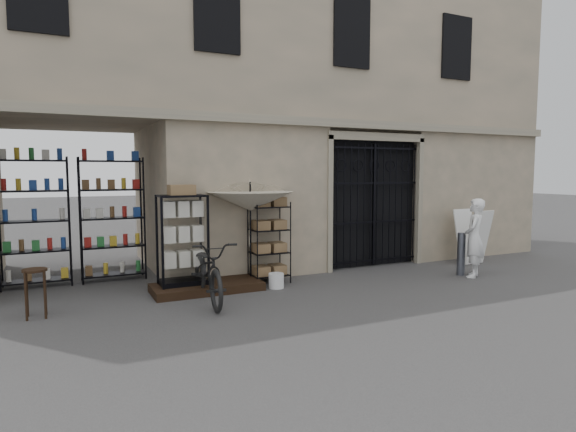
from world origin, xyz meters
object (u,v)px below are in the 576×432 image
display_cabinet (183,244)px  easel_sign (472,237)px  market_umbrella (250,196)px  bicycle (209,302)px  wooden_stool (36,292)px  shopkeeper (473,277)px  steel_bollard (461,254)px  white_bucket (276,281)px  wire_rack (269,243)px

display_cabinet → easel_sign: display_cabinet is taller
market_umbrella → bicycle: size_ratio=1.18×
wooden_stool → shopkeeper: (8.19, -0.78, -0.40)m
steel_bollard → wooden_stool: bearing=176.2°
market_umbrella → steel_bollard: bearing=-15.5°
steel_bollard → shopkeeper: 0.53m
display_cabinet → bicycle: bearing=-93.3°
white_bucket → wooden_stool: wooden_stool is taller
white_bucket → market_umbrella: bearing=119.7°
market_umbrella → easel_sign: bearing=-4.0°
shopkeeper → easel_sign: 1.66m
white_bucket → bicycle: 1.50m
display_cabinet → market_umbrella: market_umbrella is taller
bicycle → steel_bollard: bearing=1.4°
bicycle → wooden_stool: bicycle is taller
display_cabinet → bicycle: display_cabinet is taller
display_cabinet → bicycle: (0.23, -0.83, -0.89)m
wire_rack → shopkeeper: 4.38m
bicycle → easel_sign: (6.67, 0.54, 0.66)m
wire_rack → steel_bollard: bearing=-17.4°
display_cabinet → white_bucket: display_cabinet is taller
wire_rack → bicycle: (-1.51, -0.88, -0.79)m
display_cabinet → steel_bollard: display_cabinet is taller
wooden_stool → easel_sign: easel_sign is taller
white_bucket → easel_sign: 5.26m
shopkeeper → bicycle: bearing=-43.2°
market_umbrella → steel_bollard: (4.35, -1.20, -1.28)m
market_umbrella → bicycle: 2.27m
shopkeeper → easel_sign: easel_sign is taller
wire_rack → shopkeeper: size_ratio=0.98×
wire_rack → easel_sign: wire_rack is taller
wire_rack → steel_bollard: wire_rack is taller
wire_rack → shopkeeper: wire_rack is taller
wooden_stool → steel_bollard: steel_bollard is taller
bicycle → shopkeeper: size_ratio=1.24×
market_umbrella → shopkeeper: bearing=-18.1°
market_umbrella → easel_sign: market_umbrella is taller
wooden_stool → market_umbrella: bearing=10.2°
steel_bollard → shopkeeper: (0.10, -0.25, -0.46)m
display_cabinet → steel_bollard: size_ratio=1.95×
display_cabinet → steel_bollard: bearing=-29.8°
market_umbrella → steel_bollard: market_umbrella is taller
market_umbrella → wooden_stool: size_ratio=3.21×
wire_rack → bicycle: wire_rack is taller
market_umbrella → wooden_stool: 4.03m
bicycle → market_umbrella: bearing=43.7°
wire_rack → easel_sign: 5.17m
display_cabinet → shopkeeper: (5.81, -1.36, -0.89)m
steel_bollard → shopkeeper: steel_bollard is taller
market_umbrella → shopkeeper: market_umbrella is taller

